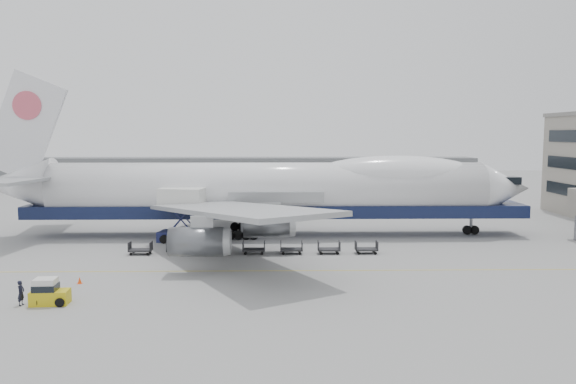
{
  "coord_description": "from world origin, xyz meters",
  "views": [
    {
      "loc": [
        1.15,
        -55.85,
        12.44
      ],
      "look_at": [
        2.31,
        6.0,
        5.94
      ],
      "focal_mm": 35.0,
      "sensor_mm": 36.0,
      "label": 1
    }
  ],
  "objects_px": {
    "baggage_tug": "(48,293)",
    "catering_truck": "(182,212)",
    "airliner": "(273,189)",
    "ground_worker": "(21,293)"
  },
  "relations": [
    {
      "from": "airliner",
      "to": "ground_worker",
      "type": "bearing_deg",
      "value": -122.99
    },
    {
      "from": "catering_truck",
      "to": "baggage_tug",
      "type": "relative_size",
      "value": 2.26
    },
    {
      "from": "catering_truck",
      "to": "baggage_tug",
      "type": "bearing_deg",
      "value": -93.82
    },
    {
      "from": "baggage_tug",
      "to": "ground_worker",
      "type": "bearing_deg",
      "value": -177.97
    },
    {
      "from": "ground_worker",
      "to": "airliner",
      "type": "bearing_deg",
      "value": -26.78
    },
    {
      "from": "baggage_tug",
      "to": "ground_worker",
      "type": "height_order",
      "value": "baggage_tug"
    },
    {
      "from": "baggage_tug",
      "to": "airliner",
      "type": "bearing_deg",
      "value": 55.86
    },
    {
      "from": "airliner",
      "to": "baggage_tug",
      "type": "relative_size",
      "value": 24.49
    },
    {
      "from": "baggage_tug",
      "to": "catering_truck",
      "type": "bearing_deg",
      "value": 72.54
    },
    {
      "from": "ground_worker",
      "to": "baggage_tug",
      "type": "bearing_deg",
      "value": -77.97
    }
  ]
}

